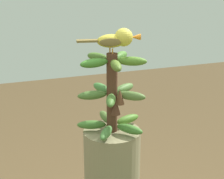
% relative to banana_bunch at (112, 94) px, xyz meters
% --- Properties ---
extents(banana_bunch, '(0.27, 0.27, 0.31)m').
position_rel_banana_bunch_xyz_m(banana_bunch, '(0.00, 0.00, 0.00)').
color(banana_bunch, '#4C2D1E').
rests_on(banana_bunch, banana_tree).
extents(perched_bird, '(0.24, 0.08, 0.09)m').
position_rel_banana_bunch_xyz_m(perched_bird, '(-0.02, -0.01, 0.21)').
color(perched_bird, '#C68933').
rests_on(perched_bird, banana_bunch).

